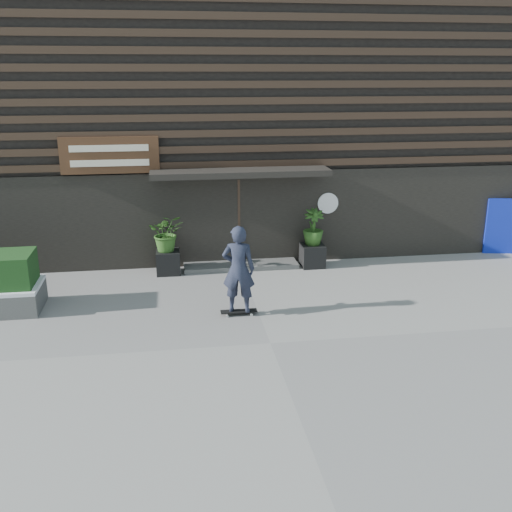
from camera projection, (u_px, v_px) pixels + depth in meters
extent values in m
plane|color=gray|center=(270.00, 343.00, 11.20)|extent=(80.00, 80.00, 0.00)
cube|color=#484845|center=(241.00, 265.00, 15.51)|extent=(3.00, 0.80, 0.12)
cube|color=black|center=(168.00, 262.00, 14.98)|extent=(0.60, 0.60, 0.60)
imported|color=#2D591E|center=(167.00, 233.00, 14.75)|extent=(0.86, 0.75, 0.96)
cube|color=black|center=(312.00, 255.00, 15.52)|extent=(0.60, 0.60, 0.60)
imported|color=#2D591E|center=(313.00, 227.00, 15.28)|extent=(0.54, 0.54, 0.96)
cube|color=black|center=(220.00, 102.00, 19.41)|extent=(18.00, 10.00, 8.00)
cube|color=black|center=(239.00, 218.00, 15.47)|extent=(18.00, 0.12, 2.50)
cube|color=#38281E|center=(239.00, 164.00, 14.98)|extent=(17.60, 0.08, 0.18)
cube|color=#38281E|center=(238.00, 149.00, 14.86)|extent=(17.60, 0.08, 0.18)
cube|color=#38281E|center=(238.00, 133.00, 14.74)|extent=(17.60, 0.08, 0.18)
cube|color=#38281E|center=(238.00, 117.00, 14.62)|extent=(17.60, 0.08, 0.18)
cube|color=#38281E|center=(238.00, 101.00, 14.50)|extent=(17.60, 0.08, 0.18)
cube|color=#38281E|center=(238.00, 84.00, 14.38)|extent=(17.60, 0.08, 0.18)
cube|color=#38281E|center=(238.00, 68.00, 14.26)|extent=(17.60, 0.08, 0.18)
cube|color=#38281E|center=(238.00, 51.00, 14.15)|extent=(17.60, 0.08, 0.18)
cube|color=#38281E|center=(237.00, 33.00, 14.03)|extent=(17.60, 0.08, 0.18)
cube|color=#38281E|center=(237.00, 16.00, 13.91)|extent=(17.60, 0.08, 0.18)
cube|color=black|center=(240.00, 172.00, 14.66)|extent=(4.50, 1.00, 0.15)
cube|color=black|center=(238.00, 221.00, 15.65)|extent=(2.40, 0.30, 2.30)
cube|color=#38281E|center=(239.00, 222.00, 15.48)|extent=(0.06, 0.10, 2.30)
cube|color=#472B19|center=(110.00, 155.00, 14.36)|extent=(2.40, 0.10, 0.90)
cube|color=beige|center=(109.00, 148.00, 14.24)|extent=(1.90, 0.02, 0.16)
cube|color=beige|center=(110.00, 163.00, 14.35)|extent=(1.90, 0.02, 0.16)
cylinder|color=white|center=(328.00, 203.00, 15.63)|extent=(0.56, 0.03, 0.56)
cube|color=black|center=(239.00, 311.00, 12.47)|extent=(0.78, 0.20, 0.02)
cylinder|color=#AFAEAA|center=(227.00, 316.00, 12.36)|extent=(0.06, 0.03, 0.06)
cylinder|color=beige|center=(226.00, 313.00, 12.55)|extent=(0.06, 0.03, 0.06)
cylinder|color=beige|center=(252.00, 315.00, 12.43)|extent=(0.06, 0.03, 0.06)
cylinder|color=#B0B0AB|center=(250.00, 311.00, 12.62)|extent=(0.06, 0.03, 0.06)
imported|color=#1A1F30|center=(238.00, 269.00, 12.18)|extent=(0.77, 0.59, 1.88)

